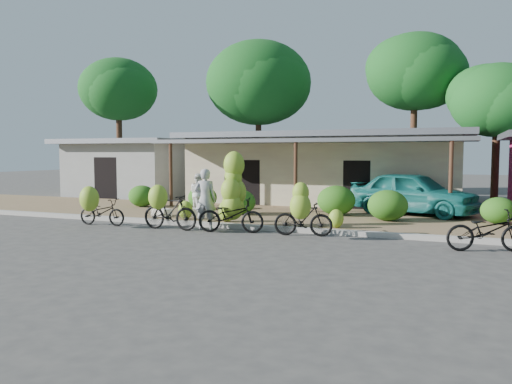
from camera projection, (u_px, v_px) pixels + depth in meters
ground at (229, 240)px, 13.76m from camera, size 100.00×100.00×0.00m
sidewalk at (286, 217)px, 18.38m from camera, size 60.00×6.00×0.12m
curb at (256, 227)px, 15.60m from camera, size 60.00×0.25×0.15m
shop_main at (326, 168)px, 23.73m from camera, size 13.00×8.50×3.35m
shop_grey at (134, 167)px, 27.91m from camera, size 7.00×6.00×3.15m
tree_back_left at (117, 88)px, 30.51m from camera, size 4.86×4.72×8.19m
tree_far_center at (256, 82)px, 30.27m from camera, size 6.36×6.33×9.18m
tree_center_right at (412, 71)px, 27.35m from camera, size 5.35×5.24×8.93m
tree_near_right at (493, 99)px, 24.15m from camera, size 4.59×4.42×6.75m
hedge_0 at (142, 196)px, 21.28m from camera, size 1.17×1.06×0.91m
hedge_1 at (202, 197)px, 20.37m from camera, size 1.21×1.09×0.94m
hedge_2 at (240, 202)px, 18.57m from camera, size 1.19×1.07×0.93m
hedge_3 at (336, 200)px, 18.32m from camera, size 1.40×1.26×1.09m
hedge_4 at (388, 205)px, 16.77m from camera, size 1.34×1.20×1.04m
hedge_5 at (499, 211)px, 16.02m from camera, size 1.11×1.00×0.86m
bike_far_left at (99, 209)px, 16.37m from camera, size 1.73×1.27×1.35m
bike_left at (168, 209)px, 15.46m from camera, size 1.89×1.18×1.46m
bike_center at (232, 201)px, 15.23m from camera, size 2.10×1.41×2.46m
bike_right at (302, 214)px, 14.19m from camera, size 1.75×1.27×1.60m
bike_far_right at (488, 231)px, 12.09m from camera, size 2.06×1.21×1.02m
loose_banana_a at (185, 210)px, 17.19m from camera, size 0.51×0.44×0.64m
loose_banana_b at (227, 211)px, 16.55m from camera, size 0.58×0.49×0.73m
loose_banana_c at (336, 219)px, 15.17m from camera, size 0.46×0.39×0.57m
sack_near at (195, 212)px, 17.90m from camera, size 0.94×0.69×0.30m
sack_far at (161, 212)px, 18.00m from camera, size 0.83×0.61×0.28m
vendor at (205, 199)px, 15.58m from camera, size 0.79×0.61×1.92m
bystander at (199, 193)px, 18.78m from camera, size 0.93×0.88×1.52m
teal_van at (413, 193)px, 18.56m from camera, size 5.05×3.34×1.60m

